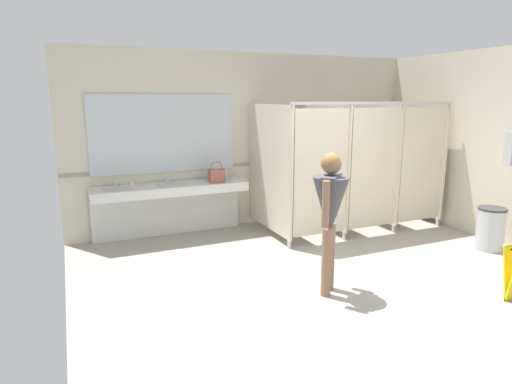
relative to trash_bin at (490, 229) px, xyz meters
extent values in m
cube|color=#9E998E|center=(-2.46, -0.27, -0.36)|extent=(6.37, 6.50, 0.10)
cube|color=beige|center=(-2.46, 2.74, 1.13)|extent=(6.37, 0.12, 2.89)
cube|color=#9E937F|center=(-2.46, 2.68, 0.74)|extent=(6.37, 0.01, 0.06)
cube|color=silver|center=(-4.08, 2.38, 0.48)|extent=(2.36, 0.57, 0.14)
cube|color=silver|center=(-4.08, 2.62, 0.05)|extent=(2.36, 0.08, 0.72)
cube|color=beige|center=(-4.87, 2.35, 0.50)|extent=(0.42, 0.31, 0.11)
cylinder|color=silver|center=(-4.87, 2.57, 0.60)|extent=(0.04, 0.04, 0.11)
cylinder|color=silver|center=(-4.87, 2.52, 0.65)|extent=(0.03, 0.11, 0.03)
sphere|color=silver|center=(-4.80, 2.58, 0.58)|extent=(0.04, 0.04, 0.04)
cube|color=beige|center=(-4.08, 2.35, 0.50)|extent=(0.42, 0.31, 0.11)
cylinder|color=silver|center=(-4.08, 2.57, 0.60)|extent=(0.04, 0.04, 0.11)
cylinder|color=silver|center=(-4.08, 2.52, 0.65)|extent=(0.03, 0.11, 0.03)
sphere|color=silver|center=(-4.01, 2.58, 0.58)|extent=(0.04, 0.04, 0.04)
cube|color=beige|center=(-3.29, 2.35, 0.50)|extent=(0.42, 0.31, 0.11)
cylinder|color=silver|center=(-3.29, 2.57, 0.60)|extent=(0.04, 0.04, 0.11)
cylinder|color=silver|center=(-3.29, 2.52, 0.65)|extent=(0.03, 0.11, 0.03)
sphere|color=silver|center=(-3.22, 2.58, 0.58)|extent=(0.04, 0.04, 0.04)
cube|color=silver|center=(-4.08, 2.67, 1.30)|extent=(2.26, 0.02, 1.20)
cube|color=beige|center=(-2.63, 1.90, 0.78)|extent=(0.03, 1.51, 1.94)
cylinder|color=silver|center=(-2.63, 1.21, -0.25)|extent=(0.05, 0.05, 0.12)
cube|color=beige|center=(-1.67, 1.90, 0.78)|extent=(0.03, 1.51, 1.94)
cylinder|color=silver|center=(-1.67, 1.21, -0.25)|extent=(0.05, 0.05, 0.12)
cube|color=beige|center=(-0.70, 1.90, 0.78)|extent=(0.03, 1.51, 1.94)
cylinder|color=silver|center=(-0.70, 1.21, -0.25)|extent=(0.05, 0.05, 0.12)
cube|color=beige|center=(0.26, 1.90, 0.78)|extent=(0.03, 1.51, 1.94)
cylinder|color=silver|center=(0.26, 1.21, -0.25)|extent=(0.05, 0.05, 0.12)
cube|color=beige|center=(-2.15, 1.18, 0.78)|extent=(0.89, 0.04, 1.84)
cube|color=beige|center=(-1.18, 1.18, 0.78)|extent=(0.89, 0.03, 1.84)
cube|color=beige|center=(-0.22, 1.18, 0.78)|extent=(0.89, 0.03, 1.84)
cube|color=#B7BABF|center=(-1.18, 1.18, 1.77)|extent=(2.96, 0.04, 0.04)
cylinder|color=#B7BABF|center=(0.00, 0.00, -0.02)|extent=(0.38, 0.38, 0.59)
cylinder|color=#333338|center=(0.00, 0.00, 0.30)|extent=(0.39, 0.39, 0.03)
cylinder|color=#8C664C|center=(-2.87, -0.20, 0.08)|extent=(0.11, 0.11, 0.78)
cylinder|color=#8C664C|center=(-2.99, -0.33, 0.08)|extent=(0.11, 0.11, 0.78)
cone|color=#47474C|center=(-2.93, -0.26, 0.68)|extent=(0.57, 0.57, 0.67)
cube|color=#47474C|center=(-2.93, -0.26, 0.98)|extent=(0.41, 0.41, 0.10)
cylinder|color=#8C664C|center=(-2.76, -0.09, 0.77)|extent=(0.08, 0.08, 0.49)
cylinder|color=#8C664C|center=(-3.10, -0.43, 0.77)|extent=(0.08, 0.08, 0.49)
sphere|color=#8C664C|center=(-2.93, -0.26, 1.15)|extent=(0.21, 0.21, 0.21)
sphere|color=olive|center=(-2.94, -0.26, 1.17)|extent=(0.21, 0.21, 0.21)
cube|color=#934C42|center=(-3.38, 2.23, 0.65)|extent=(0.24, 0.13, 0.21)
torus|color=#934C42|center=(-3.38, 2.23, 0.80)|extent=(0.18, 0.02, 0.18)
cylinder|color=teal|center=(-3.40, 2.55, 0.62)|extent=(0.07, 0.07, 0.14)
cylinder|color=black|center=(-3.40, 2.55, 0.71)|extent=(0.03, 0.03, 0.04)
cylinder|color=beige|center=(-4.66, 2.33, 0.59)|extent=(0.07, 0.07, 0.09)
cylinder|color=#B7BABF|center=(-2.42, -0.74, -0.31)|extent=(0.14, 0.14, 0.01)
camera|label=1|loc=(-5.51, -4.11, 1.83)|focal=30.40mm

